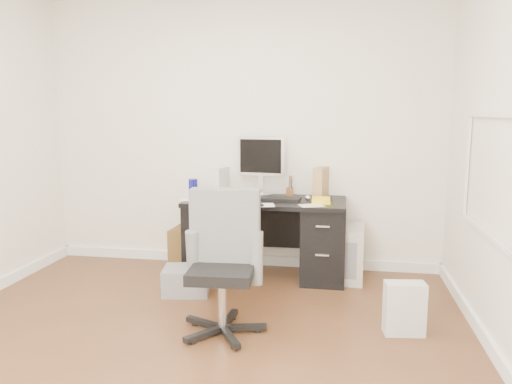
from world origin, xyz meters
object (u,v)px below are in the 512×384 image
at_px(lcd_monitor, 261,166).
at_px(desk, 266,235).
at_px(wicker_basket, 196,248).
at_px(pc_tower, 351,253).
at_px(office_chair, 222,264).
at_px(keyboard, 274,199).

bearing_deg(lcd_monitor, desk, -62.13).
distance_m(desk, wicker_basket, 0.75).
bearing_deg(pc_tower, office_chair, -121.44).
distance_m(desk, keyboard, 0.37).
relative_size(lcd_monitor, keyboard, 1.21).
distance_m(lcd_monitor, pc_tower, 1.21).
height_order(keyboard, pc_tower, keyboard).
relative_size(desk, office_chair, 1.47).
distance_m(keyboard, office_chair, 1.34).
relative_size(keyboard, wicker_basket, 1.15).
height_order(desk, office_chair, office_chair).
xyz_separation_m(office_chair, pc_tower, (0.93, 1.37, -0.26)).
bearing_deg(keyboard, pc_tower, 9.76).
xyz_separation_m(pc_tower, wicker_basket, (-1.54, 0.04, -0.04)).
xyz_separation_m(keyboard, wicker_basket, (-0.81, 0.11, -0.55)).
bearing_deg(lcd_monitor, wicker_basket, -161.54).
distance_m(lcd_monitor, wicker_basket, 1.06).
xyz_separation_m(lcd_monitor, pc_tower, (0.89, -0.17, -0.79)).
relative_size(pc_tower, wicker_basket, 1.19).
height_order(pc_tower, wicker_basket, pc_tower).
distance_m(office_chair, pc_tower, 1.67).
distance_m(keyboard, pc_tower, 0.89).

